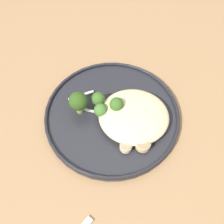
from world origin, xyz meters
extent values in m
plane|color=#47423D|center=(0.00, 0.00, 0.00)|extent=(6.00, 6.00, 0.00)
cube|color=#9E754C|center=(0.00, 0.00, 0.72)|extent=(1.40, 1.00, 0.04)
cylinder|color=#232328|center=(-0.01, -0.05, 0.74)|extent=(0.29, 0.29, 0.01)
torus|color=black|center=(-0.01, -0.05, 0.75)|extent=(0.29, 0.29, 0.01)
ellipsoid|color=beige|center=(-0.05, -0.04, 0.77)|extent=(0.15, 0.14, 0.03)
cylinder|color=#E5C689|center=(-0.09, -0.05, 0.76)|extent=(0.04, 0.04, 0.01)
cylinder|color=#958159|center=(-0.09, -0.05, 0.76)|extent=(0.03, 0.03, 0.00)
cylinder|color=#E5C689|center=(-0.05, -0.04, 0.76)|extent=(0.03, 0.03, 0.01)
cylinder|color=#958159|center=(-0.05, -0.04, 0.77)|extent=(0.03, 0.03, 0.00)
cylinder|color=#E5C689|center=(-0.07, 0.03, 0.76)|extent=(0.03, 0.03, 0.02)
cylinder|color=#958159|center=(-0.07, 0.03, 0.77)|extent=(0.03, 0.03, 0.00)
cylinder|color=beige|center=(-0.04, 0.03, 0.76)|extent=(0.02, 0.02, 0.01)
cylinder|color=#988766|center=(-0.04, 0.03, 0.77)|extent=(0.02, 0.02, 0.00)
cylinder|color=#DBB77A|center=(-0.07, -0.03, 0.76)|extent=(0.02, 0.02, 0.01)
cylinder|color=#8E774F|center=(-0.07, -0.03, 0.77)|extent=(0.02, 0.02, 0.00)
cylinder|color=beige|center=(0.00, -0.05, 0.76)|extent=(0.03, 0.03, 0.01)
cylinder|color=#988766|center=(0.00, -0.05, 0.77)|extent=(0.02, 0.02, 0.00)
cylinder|color=#89A356|center=(0.02, -0.04, 0.76)|extent=(0.02, 0.02, 0.02)
sphere|color=#42702D|center=(0.02, -0.04, 0.78)|extent=(0.03, 0.03, 0.03)
cylinder|color=#7A994C|center=(0.02, -0.06, 0.76)|extent=(0.01, 0.01, 0.02)
sphere|color=#386023|center=(0.02, -0.06, 0.78)|extent=(0.03, 0.03, 0.03)
cylinder|color=#89A356|center=(-0.02, -0.05, 0.76)|extent=(0.02, 0.02, 0.02)
sphere|color=#386023|center=(-0.02, -0.05, 0.79)|extent=(0.03, 0.03, 0.03)
cylinder|color=#89A356|center=(0.06, -0.05, 0.76)|extent=(0.02, 0.02, 0.02)
sphere|color=#2D4C19|center=(0.06, -0.05, 0.79)|extent=(0.04, 0.04, 0.04)
cube|color=silver|center=(0.04, -0.05, 0.75)|extent=(0.05, 0.02, 0.00)
cube|color=silver|center=(0.07, -0.09, 0.75)|extent=(0.05, 0.03, 0.00)
camera|label=1|loc=(-0.03, 0.26, 1.26)|focal=44.13mm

